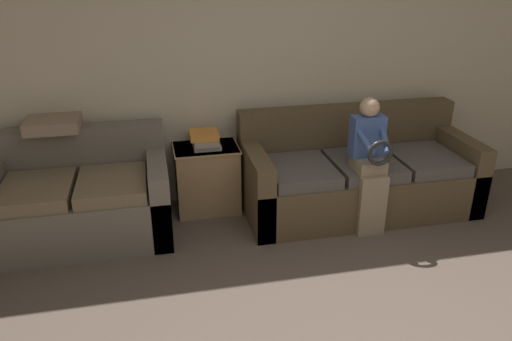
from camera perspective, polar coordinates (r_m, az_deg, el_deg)
The scene contains 7 objects.
wall_back at distance 4.76m, azimuth 1.80°, elevation 11.72°, with size 7.50×0.06×2.55m.
couch_main at distance 4.81m, azimuth 11.41°, elevation -0.52°, with size 2.14×0.93×0.92m.
couch_side at distance 4.51m, azimuth -19.51°, elevation -3.23°, with size 1.50×0.91×0.87m.
child_left_seated at distance 4.33m, azimuth 12.85°, elevation 1.16°, with size 0.29×0.37×1.16m.
side_shelf at distance 4.69m, azimuth -5.61°, elevation -0.81°, with size 0.59×0.44×0.63m.
book_stack at distance 4.55m, azimuth -5.87°, elevation 3.55°, with size 0.27×0.31×0.15m.
throw_pillow at distance 4.61m, azimuth -22.12°, elevation 5.06°, with size 0.44×0.44×0.10m.
Camera 1 is at (-1.14, -1.77, 2.25)m, focal length 35.00 mm.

